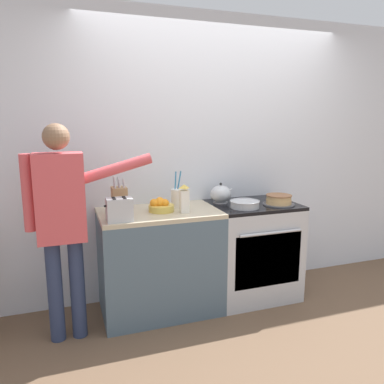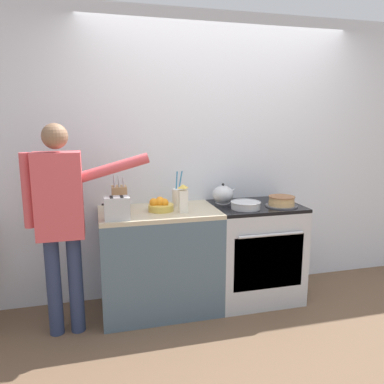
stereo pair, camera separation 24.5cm
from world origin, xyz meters
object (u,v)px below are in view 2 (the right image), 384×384
Objects in this scene: tea_kettle at (223,195)px; fruit_bowl at (160,205)px; milk_carton at (183,199)px; toaster at (117,208)px; knife_block at (119,199)px; utensil_crock at (179,197)px; layer_cake at (282,202)px; stove_range at (254,251)px; mixing_bowl at (246,205)px; person_baker at (61,213)px.

fruit_bowl is at bearing -167.26° from tea_kettle.
toaster is at bearing -170.72° from milk_carton.
knife_block is 0.53m from utensil_crock.
layer_cake is 1.44m from toaster.
stove_range is 0.61m from tea_kettle.
fruit_bowl reaches higher than stove_range.
utensil_crock is 0.23m from milk_carton.
knife_block is at bearing 170.99° from mixing_bowl.
tea_kettle is 0.77× the size of knife_block.
toaster is at bearing -176.78° from layer_cake.
milk_carton is at bearing 178.66° from mixing_bowl.
tea_kettle is 1.03m from toaster.
toaster reaches higher than layer_cake.
knife_block is at bearing 19.35° from person_baker.
mixing_bowl is 1.10× the size of milk_carton.
toaster is (-0.04, -0.24, -0.02)m from knife_block.
utensil_crock is (-0.69, 0.11, 0.53)m from stove_range.
toaster is (-1.43, -0.08, 0.05)m from layer_cake.
tea_kettle is 0.75× the size of utensil_crock.
tea_kettle is at bearing 154.39° from stove_range.
knife_block reaches higher than tea_kettle.
mixing_bowl is 0.73m from fruit_bowl.
milk_carton reaches higher than tea_kettle.
fruit_bowl reaches higher than layer_cake.
mixing_bowl is at bearing -9.53° from fruit_bowl.
layer_cake is 1.08× the size of mixing_bowl.
toaster is at bearing -161.10° from tea_kettle.
tea_kettle is at bearing 113.91° from mixing_bowl.
layer_cake is 0.17× the size of person_baker.
fruit_bowl is at bearing 173.77° from layer_cake.
tea_kettle is 0.14× the size of person_baker.
utensil_crock is 0.23m from fruit_bowl.
layer_cake is 1.41m from knife_block.
layer_cake is at bearing -15.27° from utensil_crock.
tea_kettle reaches higher than mixing_bowl.
toaster is 0.88× the size of milk_carton.
toaster is (-0.98, -0.33, 0.01)m from tea_kettle.
person_baker is at bearing 178.03° from toaster.
milk_carton is (0.51, -0.15, 0.00)m from knife_block.
utensil_crock is at bearing 85.91° from milk_carton.
layer_cake is at bearing -6.63° from knife_block.
tea_kettle reaches higher than layer_cake.
stove_range is 3.82× the size of tea_kettle.
stove_range is at bearing 40.14° from mixing_bowl.
milk_carton is (-0.02, -0.23, 0.03)m from utensil_crock.
utensil_crock is 1.32× the size of milk_carton.
knife_block is 0.50m from person_baker.
layer_cake is 1.20× the size of tea_kettle.
knife_block reaches higher than fruit_bowl.
mixing_bowl is (-0.34, -0.00, -0.01)m from layer_cake.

